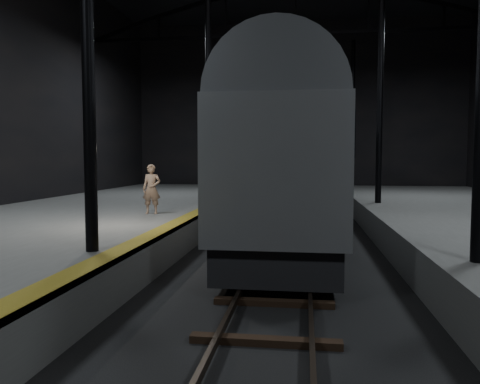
# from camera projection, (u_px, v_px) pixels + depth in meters

# --- Properties ---
(ground) EXTENTS (44.00, 44.00, 0.00)m
(ground) POSITION_uv_depth(u_px,v_px,m) (283.00, 262.00, 13.27)
(ground) COLOR black
(ground) RESTS_ON ground
(platform_left) EXTENTS (9.00, 43.80, 1.00)m
(platform_left) POSITION_uv_depth(u_px,v_px,m) (37.00, 239.00, 14.26)
(platform_left) COLOR #595956
(platform_left) RESTS_ON ground
(tactile_strip) EXTENTS (0.50, 43.80, 0.01)m
(tactile_strip) POSITION_uv_depth(u_px,v_px,m) (172.00, 225.00, 13.65)
(tactile_strip) COLOR olive
(tactile_strip) RESTS_ON platform_left
(track) EXTENTS (2.40, 43.00, 0.24)m
(track) POSITION_uv_depth(u_px,v_px,m) (283.00, 260.00, 13.27)
(track) COLOR #3F3328
(track) RESTS_ON ground
(train) EXTENTS (3.13, 20.95, 5.60)m
(train) POSITION_uv_depth(u_px,v_px,m) (291.00, 154.00, 19.40)
(train) COLOR #ABAEB3
(train) RESTS_ON ground
(woman) EXTENTS (0.66, 0.46, 1.75)m
(woman) POSITION_uv_depth(u_px,v_px,m) (152.00, 189.00, 16.37)
(woman) COLOR #9C7A60
(woman) RESTS_ON platform_left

